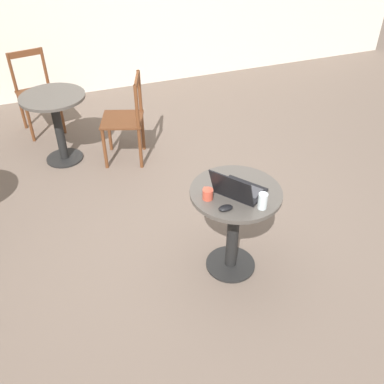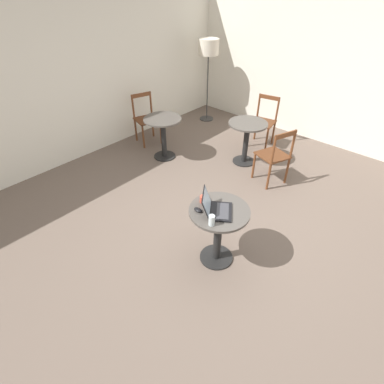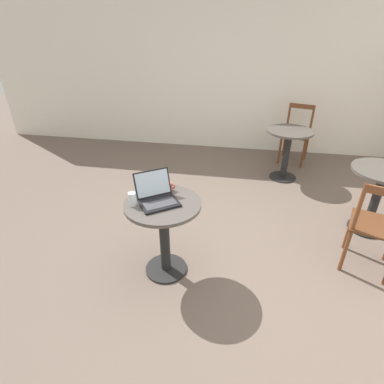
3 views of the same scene
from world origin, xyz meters
TOP-DOWN VIEW (x-y plane):
  - ground_plane at (0.00, 0.00)m, footprint 16.00×16.00m
  - wall_back at (0.00, 3.23)m, footprint 9.40×0.06m
  - wall_side at (3.23, 0.00)m, footprint 0.06×9.40m
  - cafe_table_near at (-0.56, -0.14)m, footprint 0.65×0.65m
  - cafe_table_mid at (1.52, 0.89)m, footprint 0.65×0.65m
  - cafe_table_far at (0.69, 2.07)m, footprint 0.65×0.65m
  - chair_mid_right at (2.30, 1.03)m, footprint 0.49×0.49m
  - chair_mid_front at (1.28, 0.22)m, footprint 0.53×0.53m
  - chair_far_back at (0.90, 2.77)m, footprint 0.52×0.52m
  - floor_lamp at (2.53, 2.61)m, footprint 0.41×0.41m
  - laptop at (-0.61, -0.13)m, footprint 0.43×0.43m
  - mouse at (-0.73, 0.01)m, footprint 0.06×0.10m
  - mug at (-0.57, 0.08)m, footprint 0.11×0.07m
  - drinking_glass at (-0.79, -0.22)m, footprint 0.06×0.06m

SIDE VIEW (x-z plane):
  - ground_plane at x=0.00m, z-range 0.00..0.00m
  - chair_mid_right at x=2.30m, z-range 0.00..0.93m
  - chair_mid_front at x=1.28m, z-range 0.00..0.93m
  - chair_far_back at x=0.90m, z-range 0.00..0.93m
  - cafe_table_near at x=-0.56m, z-range 0.16..0.90m
  - cafe_table_mid at x=1.52m, z-range 0.16..0.90m
  - cafe_table_far at x=0.69m, z-range 0.16..0.90m
  - mouse at x=-0.73m, z-range 0.74..0.77m
  - mug at x=-0.57m, z-range 0.74..0.82m
  - laptop at x=-0.61m, z-range 0.67..0.91m
  - drinking_glass at x=-0.79m, z-range 0.74..0.86m
  - wall_back at x=0.00m, z-range 0.00..2.70m
  - wall_side at x=3.23m, z-range 0.00..2.70m
  - floor_lamp at x=2.53m, z-range 0.62..2.30m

